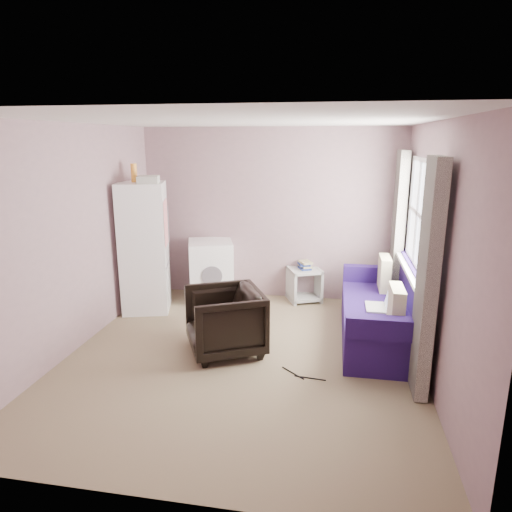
# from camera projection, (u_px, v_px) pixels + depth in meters

# --- Properties ---
(room) EXTENTS (3.84, 4.24, 2.54)m
(room) POSITION_uv_depth(u_px,v_px,m) (243.00, 246.00, 4.70)
(room) COLOR #887659
(room) RESTS_ON ground
(armchair) EXTENTS (1.00, 1.03, 0.81)m
(armchair) POSITION_uv_depth(u_px,v_px,m) (225.00, 318.00, 5.05)
(armchair) COLOR black
(armchair) RESTS_ON ground
(fridge) EXTENTS (0.75, 0.75, 2.02)m
(fridge) POSITION_uv_depth(u_px,v_px,m) (144.00, 247.00, 6.22)
(fridge) COLOR white
(fridge) RESTS_ON ground
(washing_machine) EXTENTS (0.79, 0.79, 0.88)m
(washing_machine) POSITION_uv_depth(u_px,v_px,m) (211.00, 269.00, 6.74)
(washing_machine) COLOR white
(washing_machine) RESTS_ON ground
(side_table) EXTENTS (0.58, 0.58, 0.60)m
(side_table) POSITION_uv_depth(u_px,v_px,m) (304.00, 282.00, 6.72)
(side_table) COLOR #B0B1AD
(side_table) RESTS_ON ground
(sofa) EXTENTS (0.92, 2.03, 0.91)m
(sofa) POSITION_uv_depth(u_px,v_px,m) (388.00, 314.00, 5.36)
(sofa) COLOR navy
(sofa) RESTS_ON ground
(window_dressing) EXTENTS (0.17, 2.62, 2.18)m
(window_dressing) POSITION_uv_depth(u_px,v_px,m) (410.00, 251.00, 5.10)
(window_dressing) COLOR white
(window_dressing) RESTS_ON ground
(floor_cables) EXTENTS (0.46, 0.22, 0.01)m
(floor_cables) POSITION_uv_depth(u_px,v_px,m) (301.00, 375.00, 4.61)
(floor_cables) COLOR black
(floor_cables) RESTS_ON ground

